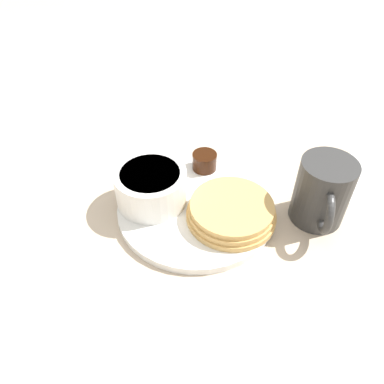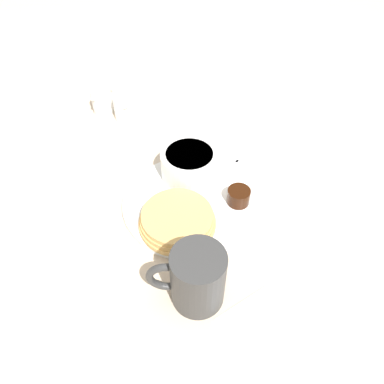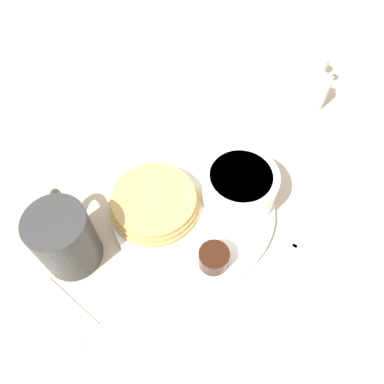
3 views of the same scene
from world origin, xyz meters
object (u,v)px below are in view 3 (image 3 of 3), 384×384
object	(u,v)px
plate	(194,209)
creamer_pitcher_far	(313,68)
coffee_mug	(65,237)
bowl	(239,185)
creamer_pitcher_near	(314,91)
fork	(289,255)

from	to	relation	value
plate	creamer_pitcher_far	bearing A→B (deg)	7.16
coffee_mug	plate	bearing A→B (deg)	-23.34
bowl	creamer_pitcher_near	distance (m)	0.25
plate	coffee_mug	size ratio (longest dim) A/B	2.23
coffee_mug	creamer_pitcher_far	world-z (taller)	coffee_mug
coffee_mug	creamer_pitcher_far	bearing A→B (deg)	-2.91
plate	creamer_pitcher_near	bearing A→B (deg)	1.61
fork	creamer_pitcher_far	bearing A→B (deg)	31.24
creamer_pitcher_near	bowl	bearing A→B (deg)	-170.57
plate	coffee_mug	world-z (taller)	coffee_mug
coffee_mug	creamer_pitcher_far	size ratio (longest dim) A/B	1.67
bowl	coffee_mug	xyz separation A→B (m)	(-0.22, 0.10, 0.01)
bowl	creamer_pitcher_far	xyz separation A→B (m)	(0.29, 0.08, -0.01)
bowl	coffee_mug	size ratio (longest dim) A/B	1.00
fork	coffee_mug	bearing A→B (deg)	134.24
fork	bowl	bearing A→B (deg)	81.98
creamer_pitcher_near	fork	bearing A→B (deg)	-149.70
coffee_mug	creamer_pitcher_near	xyz separation A→B (m)	(0.47, -0.06, -0.02)
coffee_mug	creamer_pitcher_near	bearing A→B (deg)	-7.58
plate	coffee_mug	xyz separation A→B (m)	(-0.16, 0.07, 0.04)
creamer_pitcher_near	creamer_pitcher_far	bearing A→B (deg)	35.85
creamer_pitcher_far	creamer_pitcher_near	bearing A→B (deg)	-144.15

